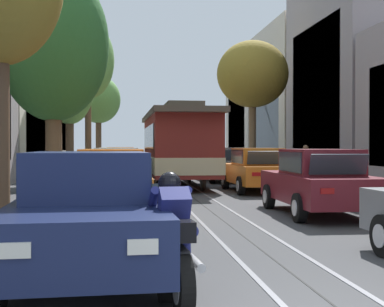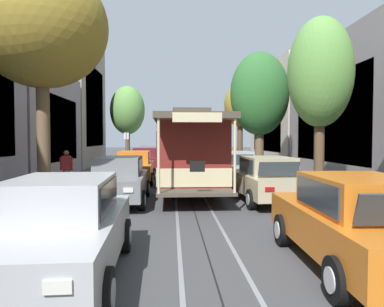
{
  "view_description": "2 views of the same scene",
  "coord_description": "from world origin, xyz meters",
  "px_view_note": "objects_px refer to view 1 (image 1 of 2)",
  "views": [
    {
      "loc": [
        -2.14,
        -4.11,
        1.66
      ],
      "look_at": [
        -0.11,
        12.52,
        1.42
      ],
      "focal_mm": 50.89,
      "sensor_mm": 36.0,
      "label": 1
    },
    {
      "loc": [
        0.67,
        33.38,
        2.2
      ],
      "look_at": [
        -0.64,
        9.6,
        1.24
      ],
      "focal_mm": 34.14,
      "sensor_mm": 36.0,
      "label": 2
    }
  ],
  "objects_px": {
    "parked_car_maroon_second_right": "(319,182)",
    "street_tree_kerb_right_second": "(253,75)",
    "motorcycle_with_rider": "(172,238)",
    "parked_car_orange_fifth_left": "(120,161)",
    "parked_car_navy_near_left": "(88,213)",
    "parked_car_orange_mid_right": "(257,170)",
    "street_tree_kerb_left_mid": "(70,82)",
    "street_tree_kerb_left_fourth": "(88,61)",
    "parked_car_orange_second_left": "(112,182)",
    "street_tree_kerb_left_far": "(98,101)",
    "parked_car_silver_fifth_right": "(204,160)",
    "parked_car_beige_fourth_left": "(116,165)",
    "parked_car_silver_sixth_right": "(195,158)",
    "cable_car_trolley": "(178,146)",
    "parked_car_silver_mid_left": "(117,170)",
    "pedestrian_on_left_pavement": "(306,163)",
    "street_tree_kerb_left_second": "(53,46)",
    "parked_car_grey_fourth_right": "(226,164)"
  },
  "relations": [
    {
      "from": "parked_car_maroon_second_right",
      "to": "street_tree_kerb_right_second",
      "type": "height_order",
      "value": "street_tree_kerb_right_second"
    },
    {
      "from": "motorcycle_with_rider",
      "to": "parked_car_orange_fifth_left",
      "type": "bearing_deg",
      "value": 91.78
    },
    {
      "from": "parked_car_navy_near_left",
      "to": "motorcycle_with_rider",
      "type": "bearing_deg",
      "value": -49.38
    },
    {
      "from": "parked_car_maroon_second_right",
      "to": "parked_car_orange_mid_right",
      "type": "bearing_deg",
      "value": 89.3
    },
    {
      "from": "street_tree_kerb_left_mid",
      "to": "street_tree_kerb_left_fourth",
      "type": "distance_m",
      "value": 7.09
    },
    {
      "from": "parked_car_orange_fifth_left",
      "to": "street_tree_kerb_right_second",
      "type": "relative_size",
      "value": 0.63
    },
    {
      "from": "parked_car_orange_second_left",
      "to": "parked_car_orange_fifth_left",
      "type": "height_order",
      "value": "same"
    },
    {
      "from": "street_tree_kerb_right_second",
      "to": "street_tree_kerb_left_far",
      "type": "bearing_deg",
      "value": 125.29
    },
    {
      "from": "parked_car_silver_fifth_right",
      "to": "street_tree_kerb_left_fourth",
      "type": "distance_m",
      "value": 8.77
    },
    {
      "from": "parked_car_beige_fourth_left",
      "to": "parked_car_silver_sixth_right",
      "type": "relative_size",
      "value": 1.0
    },
    {
      "from": "street_tree_kerb_left_far",
      "to": "cable_car_trolley",
      "type": "height_order",
      "value": "street_tree_kerb_left_far"
    },
    {
      "from": "parked_car_silver_mid_left",
      "to": "parked_car_maroon_second_right",
      "type": "relative_size",
      "value": 1.01
    },
    {
      "from": "parked_car_orange_fifth_left",
      "to": "pedestrian_on_left_pavement",
      "type": "xyz_separation_m",
      "value": [
        7.64,
        -9.96,
        0.16
      ]
    },
    {
      "from": "parked_car_maroon_second_right",
      "to": "cable_car_trolley",
      "type": "relative_size",
      "value": 0.48
    },
    {
      "from": "parked_car_maroon_second_right",
      "to": "street_tree_kerb_left_fourth",
      "type": "bearing_deg",
      "value": 109.66
    },
    {
      "from": "parked_car_orange_mid_right",
      "to": "street_tree_kerb_left_second",
      "type": "bearing_deg",
      "value": -161.45
    },
    {
      "from": "parked_car_navy_near_left",
      "to": "street_tree_kerb_left_mid",
      "type": "bearing_deg",
      "value": 96.43
    },
    {
      "from": "parked_car_silver_sixth_right",
      "to": "street_tree_kerb_left_far",
      "type": "height_order",
      "value": "street_tree_kerb_left_far"
    },
    {
      "from": "parked_car_orange_second_left",
      "to": "parked_car_silver_fifth_right",
      "type": "distance_m",
      "value": 19.2
    },
    {
      "from": "street_tree_kerb_left_second",
      "to": "street_tree_kerb_right_second",
      "type": "relative_size",
      "value": 1.02
    },
    {
      "from": "parked_car_grey_fourth_right",
      "to": "street_tree_kerb_left_mid",
      "type": "height_order",
      "value": "street_tree_kerb_left_mid"
    },
    {
      "from": "parked_car_maroon_second_right",
      "to": "parked_car_grey_fourth_right",
      "type": "relative_size",
      "value": 1.0
    },
    {
      "from": "parked_car_silver_fifth_right",
      "to": "motorcycle_with_rider",
      "type": "height_order",
      "value": "parked_car_silver_fifth_right"
    },
    {
      "from": "parked_car_orange_fifth_left",
      "to": "parked_car_silver_fifth_right",
      "type": "distance_m",
      "value": 4.87
    },
    {
      "from": "parked_car_silver_fifth_right",
      "to": "parked_car_silver_sixth_right",
      "type": "relative_size",
      "value": 1.0
    },
    {
      "from": "cable_car_trolley",
      "to": "parked_car_silver_mid_left",
      "type": "bearing_deg",
      "value": -134.76
    },
    {
      "from": "street_tree_kerb_left_mid",
      "to": "street_tree_kerb_right_second",
      "type": "xyz_separation_m",
      "value": [
        8.88,
        2.39,
        0.76
      ]
    },
    {
      "from": "street_tree_kerb_left_second",
      "to": "motorcycle_with_rider",
      "type": "height_order",
      "value": "street_tree_kerb_left_second"
    },
    {
      "from": "parked_car_silver_mid_left",
      "to": "parked_car_orange_mid_right",
      "type": "distance_m",
      "value": 5.03
    },
    {
      "from": "parked_car_grey_fourth_right",
      "to": "street_tree_kerb_left_fourth",
      "type": "height_order",
      "value": "street_tree_kerb_left_fourth"
    },
    {
      "from": "parked_car_orange_fifth_left",
      "to": "street_tree_kerb_left_mid",
      "type": "height_order",
      "value": "street_tree_kerb_left_mid"
    },
    {
      "from": "street_tree_kerb_left_fourth",
      "to": "motorcycle_with_rider",
      "type": "bearing_deg",
      "value": -84.15
    },
    {
      "from": "motorcycle_with_rider",
      "to": "parked_car_silver_fifth_right",
      "type": "bearing_deg",
      "value": 81.04
    },
    {
      "from": "parked_car_orange_second_left",
      "to": "parked_car_silver_sixth_right",
      "type": "distance_m",
      "value": 25.08
    },
    {
      "from": "parked_car_silver_mid_left",
      "to": "street_tree_kerb_right_second",
      "type": "bearing_deg",
      "value": 47.65
    },
    {
      "from": "parked_car_orange_fifth_left",
      "to": "street_tree_kerb_right_second",
      "type": "bearing_deg",
      "value": -33.85
    },
    {
      "from": "street_tree_kerb_right_second",
      "to": "parked_car_silver_sixth_right",
      "type": "bearing_deg",
      "value": 98.6
    },
    {
      "from": "parked_car_beige_fourth_left",
      "to": "street_tree_kerb_left_second",
      "type": "height_order",
      "value": "street_tree_kerb_left_second"
    },
    {
      "from": "street_tree_kerb_right_second",
      "to": "motorcycle_with_rider",
      "type": "xyz_separation_m",
      "value": [
        -5.91,
        -21.12,
        -4.62
      ]
    },
    {
      "from": "parked_car_orange_mid_right",
      "to": "parked_car_silver_sixth_right",
      "type": "relative_size",
      "value": 0.99
    },
    {
      "from": "parked_car_silver_sixth_right",
      "to": "street_tree_kerb_left_second",
      "type": "relative_size",
      "value": 0.62
    },
    {
      "from": "parked_car_maroon_second_right",
      "to": "parked_car_orange_mid_right",
      "type": "height_order",
      "value": "same"
    },
    {
      "from": "parked_car_silver_mid_left",
      "to": "street_tree_kerb_left_mid",
      "type": "xyz_separation_m",
      "value": [
        -2.16,
        4.98,
        3.71
      ]
    },
    {
      "from": "parked_car_silver_mid_left",
      "to": "cable_car_trolley",
      "type": "bearing_deg",
      "value": 45.24
    },
    {
      "from": "street_tree_kerb_left_fourth",
      "to": "cable_car_trolley",
      "type": "distance_m",
      "value": 11.31
    },
    {
      "from": "parked_car_silver_mid_left",
      "to": "pedestrian_on_left_pavement",
      "type": "distance_m",
      "value": 7.89
    },
    {
      "from": "parked_car_silver_fifth_right",
      "to": "street_tree_kerb_left_second",
      "type": "relative_size",
      "value": 0.62
    },
    {
      "from": "parked_car_navy_near_left",
      "to": "street_tree_kerb_left_mid",
      "type": "distance_m",
      "value": 18.07
    },
    {
      "from": "parked_car_grey_fourth_right",
      "to": "parked_car_maroon_second_right",
      "type": "bearing_deg",
      "value": -90.12
    },
    {
      "from": "parked_car_navy_near_left",
      "to": "street_tree_kerb_left_far",
      "type": "bearing_deg",
      "value": 92.53
    }
  ]
}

